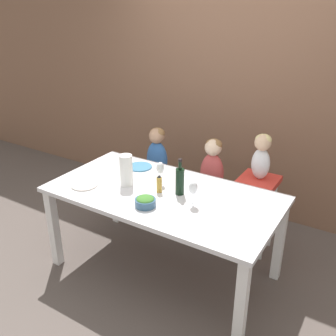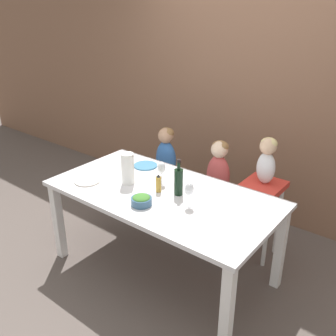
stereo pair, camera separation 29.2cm
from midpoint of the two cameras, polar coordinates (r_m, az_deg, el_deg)
name	(u,v)px [view 2 (the right image)]	position (r m, az deg, el deg)	size (l,w,h in m)	color
ground_plane	(163,269)	(3.36, 1.80, -15.21)	(14.00, 14.00, 0.00)	#564C47
wall_back	(250,87)	(3.90, 14.57, 11.80)	(10.00, 0.06, 2.70)	brown
dining_table	(163,202)	(2.98, 1.96, -5.24)	(1.81, 0.95, 0.76)	silver
chair_far_left	(166,184)	(3.90, 1.84, -2.53)	(0.38, 0.39, 0.46)	silver
chair_far_center	(216,202)	(3.61, 9.71, -5.18)	(0.38, 0.39, 0.46)	silver
chair_right_highchair	(262,200)	(3.37, 16.57, -4.80)	(0.32, 0.33, 0.72)	silver
person_child_left	(166,152)	(3.75, 1.92, 2.37)	(0.23, 0.16, 0.54)	#3366B2
person_child_center	(219,167)	(3.45, 10.13, 0.03)	(0.23, 0.16, 0.54)	#C64C4C
person_baby_right	(267,157)	(3.21, 17.42, 1.55)	(0.16, 0.15, 0.40)	silver
wine_bottle	(179,181)	(2.86, 4.54, -2.03)	(0.07, 0.07, 0.29)	black
paper_towel_roll	(128,168)	(3.03, -3.43, -0.13)	(0.10, 0.10, 0.26)	white
wine_glass_near	(189,189)	(2.70, 6.37, -3.34)	(0.07, 0.07, 0.19)	white
wine_glass_far	(162,168)	(3.02, 1.77, -0.12)	(0.07, 0.07, 0.19)	white
salad_bowl_large	(141,200)	(2.74, -1.03, -4.99)	(0.15, 0.15, 0.08)	#335675
dinner_plate_front_left	(87,181)	(3.14, -9.61, -2.02)	(0.21, 0.21, 0.01)	silver
dinner_plate_back_left	(146,166)	(3.39, -1.00, 0.32)	(0.21, 0.21, 0.01)	teal
condiment_bottle_hot_sauce	(158,183)	(2.91, 1.40, -2.44)	(0.04, 0.04, 0.15)	#BC8E33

